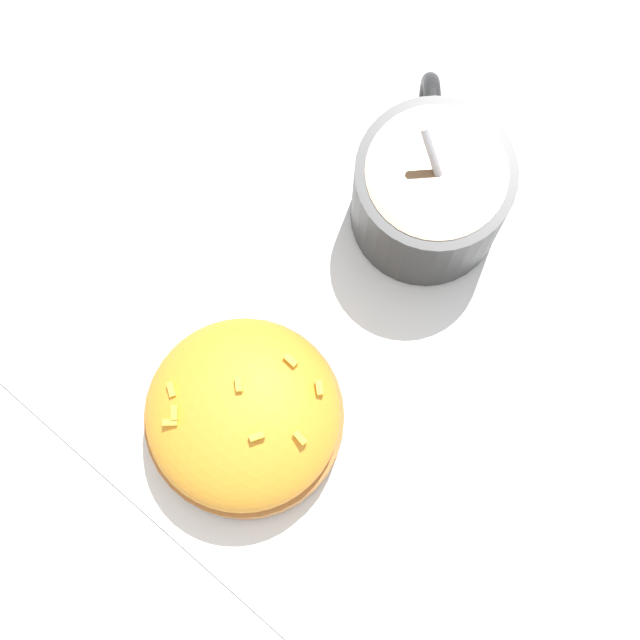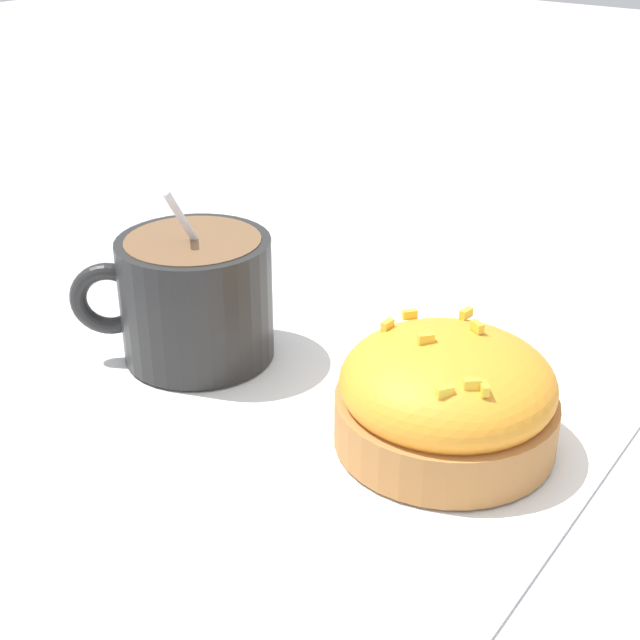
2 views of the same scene
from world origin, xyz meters
TOP-DOWN VIEW (x-y plane):
  - ground_plane at (0.00, 0.00)m, footprint 3.00×3.00m
  - paper_napkin at (0.00, 0.00)m, footprint 0.31×0.32m
  - coffee_cup at (0.07, 0.01)m, footprint 0.09×0.09m
  - frosted_pastry at (-0.08, -0.00)m, footprint 0.10×0.10m

SIDE VIEW (x-z plane):
  - ground_plane at x=0.00m, z-range 0.00..0.00m
  - paper_napkin at x=0.00m, z-range 0.00..0.00m
  - frosted_pastry at x=-0.08m, z-range 0.00..0.06m
  - coffee_cup at x=0.07m, z-range -0.01..0.09m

